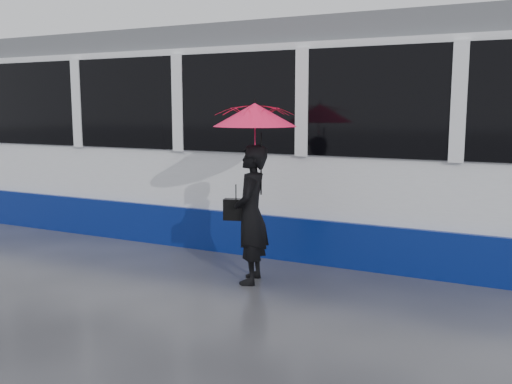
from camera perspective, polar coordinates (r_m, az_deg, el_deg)
The scene contains 6 objects.
ground at distance 7.25m, azimuth -4.55°, elevation -8.73°, with size 90.00×90.00×0.00m, color #28282D.
rails at distance 9.40m, azimuth 3.38°, elevation -4.63°, with size 34.00×1.51×0.02m.
tram at distance 9.51m, azimuth -1.03°, elevation 5.46°, with size 26.00×2.56×3.35m.
woman at distance 6.94m, azimuth -0.49°, elevation -2.26°, with size 0.62×0.41×1.70m, color black.
umbrella at distance 6.80m, azimuth -0.12°, elevation 6.10°, with size 1.24×1.24×1.14m.
handbag at distance 7.05m, azimuth -2.01°, elevation -1.75°, with size 0.33×0.21×0.44m.
Camera 1 is at (3.60, -5.91, 2.15)m, focal length 40.00 mm.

